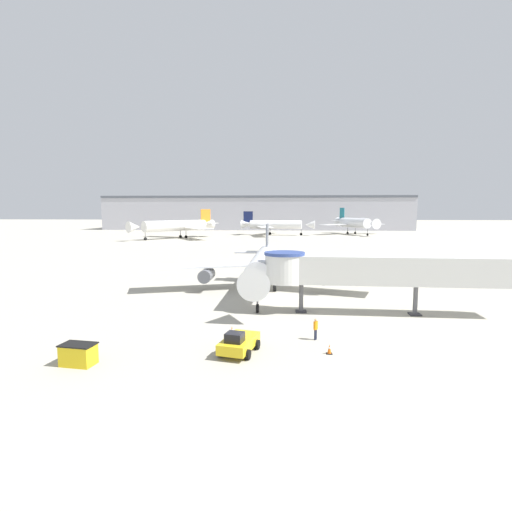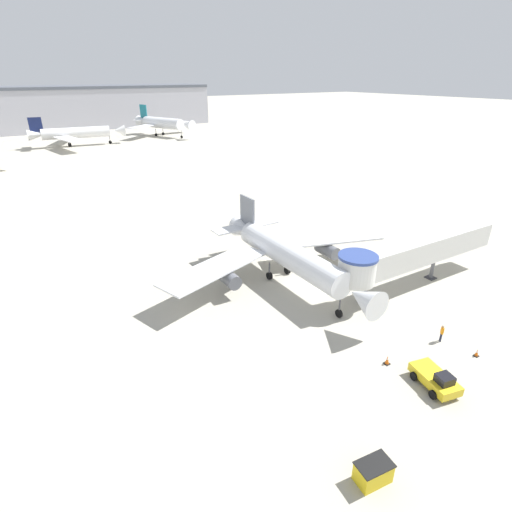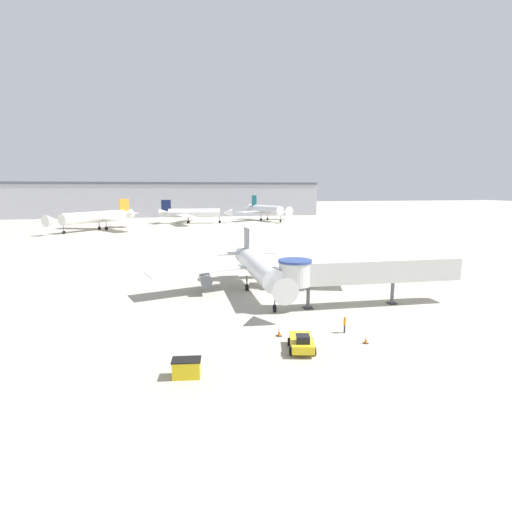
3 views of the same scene
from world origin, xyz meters
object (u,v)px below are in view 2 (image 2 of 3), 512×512
Objects in this scene: main_airplane at (286,254)px; background_jet_navy_tail at (74,133)px; background_jet_teal_tail at (162,123)px; service_container_yellow at (373,472)px; ground_crew_marshaller at (442,332)px; jet_bridge at (411,253)px; traffic_cone_near_nose at (387,360)px; traffic_cone_apron_front at (477,353)px; pushback_tug_yellow at (436,379)px.

background_jet_navy_tail is at bearing 91.47° from main_airplane.
background_jet_navy_tail is at bearing 170.08° from background_jet_teal_tail.
service_container_yellow is 17.41m from ground_crew_marshaller.
jet_bridge reaches higher than traffic_cone_near_nose.
background_jet_teal_tail is (27.89, 143.39, 4.02)m from ground_crew_marshaller.
background_jet_teal_tail is at bearing 79.50° from traffic_cone_apron_front.
background_jet_teal_tail reaches higher than background_jet_navy_tail.
background_jet_navy_tail is (-12.16, 128.01, -0.05)m from jet_bridge.
main_airplane is at bearing -125.82° from background_jet_teal_tail.
traffic_cone_apron_front is 149.05m from background_jet_teal_tail.
pushback_tug_yellow is 140.02m from background_jet_navy_tail.
ground_crew_marshaller reaches higher than service_container_yellow.
ground_crew_marshaller is 0.06× the size of background_jet_teal_tail.
traffic_cone_near_nose is 0.03× the size of background_jet_teal_tail.
jet_bridge is at bearing -39.05° from main_airplane.
service_container_yellow is at bearing -144.00° from traffic_cone_near_nose.
background_jet_teal_tail reaches higher than traffic_cone_near_nose.
main_airplane is 119.00m from background_jet_navy_tail.
background_jet_navy_tail is at bearing 41.60° from ground_crew_marshaller.
jet_bridge is 28.70× the size of traffic_cone_near_nose.
pushback_tug_yellow is 4.09m from traffic_cone_near_nose.
background_jet_navy_tail is (-7.13, 139.67, 4.05)m from traffic_cone_apron_front.
background_jet_teal_tail is (33.68, 146.78, 4.25)m from pushback_tug_yellow.
background_jet_navy_tail is 1.11× the size of background_jet_teal_tail.
traffic_cone_near_nose is 136.08m from background_jet_navy_tail.
pushback_tug_yellow is 150.66m from background_jet_teal_tail.
background_jet_navy_tail reaches higher than service_container_yellow.
ground_crew_marshaller is 146.13m from background_jet_teal_tail.
ground_crew_marshaller reaches higher than traffic_cone_near_nose.
pushback_tug_yellow is (-11.56, -11.96, -3.65)m from jet_bridge.
traffic_cone_near_nose is at bearing -172.78° from background_jet_navy_tail.
ground_crew_marshaller is at bearing 21.25° from service_container_yellow.
service_container_yellow is 156.12m from background_jet_teal_tail.
ground_crew_marshaller is (-5.77, -8.56, -3.42)m from jet_bridge.
background_jet_teal_tail is at bearing 76.15° from main_airplane.
ground_crew_marshaller is (5.79, 3.40, 0.23)m from pushback_tug_yellow.
pushback_tug_yellow reaches higher than traffic_cone_near_nose.
background_jet_navy_tail reaches higher than main_airplane.
ground_crew_marshaller is at bearing 103.60° from traffic_cone_apron_front.
traffic_cone_near_nose is (9.45, 6.86, -0.33)m from service_container_yellow.
traffic_cone_near_nose is at bearing 154.16° from traffic_cone_apron_front.
jet_bridge is 17.03m from pushback_tug_yellow.
jet_bridge is at bearing 34.06° from service_container_yellow.
main_airplane is 14.10m from jet_bridge.
service_container_yellow is 17.28m from traffic_cone_apron_front.
main_airplane is 17.41m from traffic_cone_near_nose.
background_jet_navy_tail is (-0.60, 139.97, 3.61)m from pushback_tug_yellow.
pushback_tug_yellow reaches higher than service_container_yellow.
background_jet_teal_tail reaches higher than jet_bridge.
pushback_tug_yellow is at bearing -172.36° from background_jet_navy_tail.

